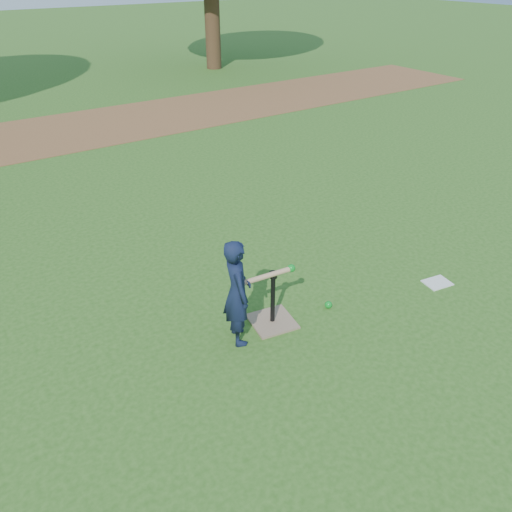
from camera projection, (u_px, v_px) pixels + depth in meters
ground at (251, 304)px, 5.43m from camera, size 80.00×80.00×0.00m
dirt_strip at (58, 133)px, 10.75m from camera, size 24.00×3.00×0.01m
child at (237, 292)px, 4.66m from camera, size 0.37×0.46×1.10m
wiffle_ball_ground at (328, 305)px, 5.35m from camera, size 0.08×0.08×0.08m
clipboard at (437, 283)px, 5.77m from camera, size 0.33×0.28×0.01m
batting_tee at (272, 314)px, 5.10m from camera, size 0.50×0.50×0.61m
swing_action at (268, 276)px, 4.78m from camera, size 0.67×0.13×0.08m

